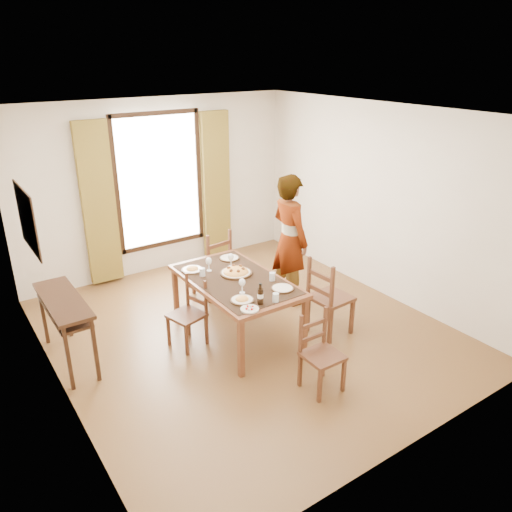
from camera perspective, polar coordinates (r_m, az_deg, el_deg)
ground at (r=6.45m, az=-1.05°, el=-8.55°), size 5.00×5.00×0.00m
room_shell at (r=5.91m, az=-1.88°, el=4.90°), size 4.60×5.10×2.74m
console_table at (r=5.95m, az=-21.12°, el=-5.55°), size 0.38×1.20×0.80m
dining_table at (r=6.09m, az=-2.33°, el=-3.17°), size 1.00×1.72×0.76m
chair_west at (r=6.05m, az=-7.70°, el=-6.69°), size 0.46×0.46×0.85m
chair_north at (r=7.17m, az=-4.96°, el=-1.05°), size 0.50×0.50×1.02m
chair_south at (r=5.32m, az=7.39°, el=-11.17°), size 0.38×0.38×0.85m
chair_east at (r=6.25m, az=8.31°, el=-4.91°), size 0.48×0.48×1.03m
man at (r=6.86m, az=3.88°, el=1.87°), size 0.69×0.47×1.83m
plate_sw at (r=5.53m, az=-1.60°, el=-4.89°), size 0.27×0.27×0.05m
plate_se at (r=5.80m, az=3.04°, el=-3.56°), size 0.27×0.27×0.05m
plate_nw at (r=6.33m, az=-7.30°, el=-1.41°), size 0.27×0.27×0.05m
plate_ne at (r=6.63m, az=-3.07°, el=-0.10°), size 0.27×0.27×0.05m
pasta_platter at (r=6.17m, az=-2.31°, el=-1.63°), size 0.40×0.40×0.10m
caprese_plate at (r=5.35m, az=-0.72°, el=-5.97°), size 0.20×0.20×0.04m
wine_glass_a at (r=5.67m, az=-1.60°, el=-3.43°), size 0.08×0.08×0.18m
wine_glass_b at (r=6.36m, az=-2.88°, el=-0.47°), size 0.08×0.08×0.18m
wine_glass_c at (r=6.26m, az=-5.41°, el=-0.93°), size 0.08×0.08×0.18m
tumbler_a at (r=6.00m, az=1.87°, el=-2.36°), size 0.07×0.07×0.10m
tumbler_b at (r=6.15m, az=-6.15°, el=-1.83°), size 0.07×0.07×0.10m
tumbler_c at (r=5.51m, az=2.27°, el=-4.76°), size 0.07×0.07×0.10m
wine_bottle at (r=5.42m, az=0.50°, el=-4.33°), size 0.07×0.07×0.25m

